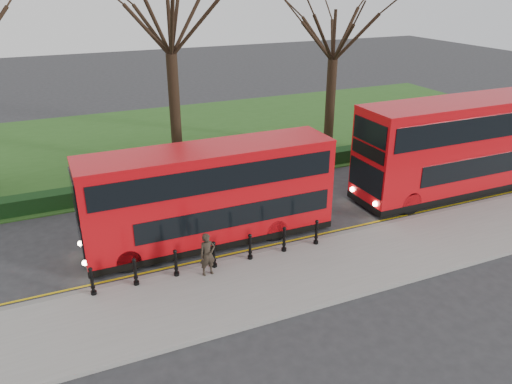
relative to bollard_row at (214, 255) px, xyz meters
name	(u,v)px	position (x,y,z in m)	size (l,w,h in m)	color
ground	(198,254)	(-0.20, 1.35, -0.65)	(120.00, 120.00, 0.00)	#28282B
pavement	(225,293)	(-0.20, -1.65, -0.58)	(60.00, 4.00, 0.15)	gray
kerb	(206,265)	(-0.20, 0.35, -0.58)	(60.00, 0.25, 0.16)	slate
grass_verge	(127,145)	(-0.20, 16.35, -0.62)	(60.00, 18.00, 0.06)	#29531B
hedge	(157,184)	(-0.20, 8.15, -0.25)	(60.00, 0.90, 0.80)	black
yellow_line_outer	(204,263)	(-0.20, 0.65, -0.64)	(60.00, 0.10, 0.01)	yellow
yellow_line_inner	(202,260)	(-0.20, 0.85, -0.64)	(60.00, 0.10, 0.01)	yellow
tree_mid	(169,13)	(1.80, 11.35, 7.68)	(7.33, 7.33, 11.46)	black
tree_right	(335,29)	(11.80, 11.35, 6.51)	(6.31, 6.31, 9.86)	black
bollard_row	(214,255)	(0.00, 0.00, 0.00)	(8.80, 0.15, 1.00)	black
bus_lead	(210,196)	(0.65, 2.20, 1.37)	(10.10, 2.32, 4.02)	#BD0A10
bus_rear	(466,146)	(13.96, 2.13, 1.71)	(11.79, 2.71, 4.69)	#BD0A10
pedestrian	(207,254)	(-0.37, -0.37, 0.31)	(0.59, 0.39, 1.62)	#2C241B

